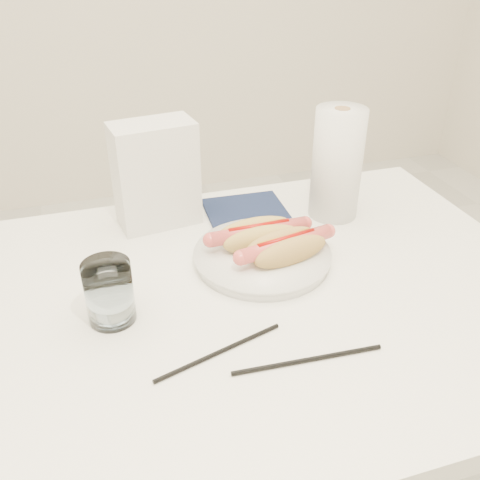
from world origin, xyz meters
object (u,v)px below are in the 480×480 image
object	(u,v)px
hotdog_left	(259,235)
plate	(262,258)
water_glass	(109,292)
paper_towel_roll	(337,164)
napkin_box	(156,175)
table	(221,323)
hotdog_right	(286,248)

from	to	relation	value
hotdog_left	plate	bearing A→B (deg)	-94.84
hotdog_left	water_glass	size ratio (longest dim) A/B	1.80
paper_towel_roll	napkin_box	bearing A→B (deg)	168.10
hotdog_left	paper_towel_roll	world-z (taller)	paper_towel_roll
water_glass	paper_towel_roll	xyz separation A→B (m)	(0.50, 0.22, 0.07)
plate	water_glass	size ratio (longest dim) A/B	2.34
hotdog_left	napkin_box	world-z (taller)	napkin_box
table	napkin_box	world-z (taller)	napkin_box
table	napkin_box	xyz separation A→B (m)	(-0.05, 0.30, 0.17)
plate	hotdog_left	xyz separation A→B (m)	(0.00, 0.03, 0.03)
hotdog_right	plate	bearing A→B (deg)	126.01
hotdog_left	napkin_box	bearing A→B (deg)	128.22
plate	water_glass	world-z (taller)	water_glass
napkin_box	paper_towel_roll	xyz separation A→B (m)	(0.37, -0.08, 0.01)
plate	napkin_box	bearing A→B (deg)	126.23
table	plate	world-z (taller)	plate
hotdog_right	napkin_box	bearing A→B (deg)	116.14
table	water_glass	bearing A→B (deg)	-178.74
water_glass	napkin_box	distance (m)	0.33
table	napkin_box	bearing A→B (deg)	100.20
paper_towel_roll	plate	bearing A→B (deg)	-147.01
plate	napkin_box	xyz separation A→B (m)	(-0.16, 0.22, 0.10)
table	paper_towel_roll	bearing A→B (deg)	34.53
plate	napkin_box	size ratio (longest dim) A/B	1.14
table	water_glass	xyz separation A→B (m)	(-0.18, -0.00, 0.11)
plate	hotdog_left	distance (m)	0.04
table	paper_towel_roll	xyz separation A→B (m)	(0.32, 0.22, 0.18)
table	paper_towel_roll	world-z (taller)	paper_towel_roll
plate	paper_towel_roll	xyz separation A→B (m)	(0.21, 0.14, 0.11)
hotdog_right	napkin_box	xyz separation A→B (m)	(-0.19, 0.25, 0.06)
plate	hotdog_right	distance (m)	0.06
water_glass	napkin_box	xyz separation A→B (m)	(0.13, 0.30, 0.06)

